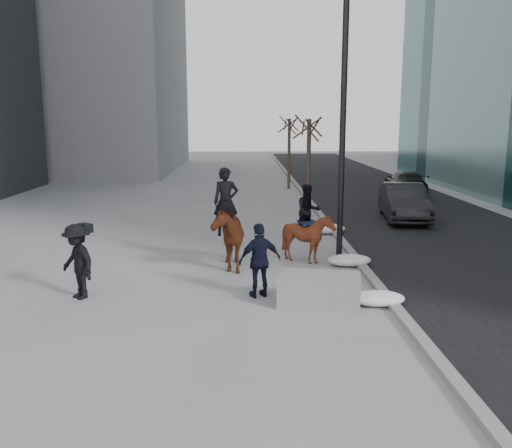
{
  "coord_description": "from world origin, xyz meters",
  "views": [
    {
      "loc": [
        -0.29,
        -12.24,
        4.09
      ],
      "look_at": [
        0.0,
        1.2,
        1.5
      ],
      "focal_mm": 38.0,
      "sensor_mm": 36.0,
      "label": 1
    }
  ],
  "objects_px": {
    "planter": "(319,290)",
    "car_near": "(404,202)",
    "mounted_left": "(226,231)",
    "mounted_right": "(308,232)"
  },
  "relations": [
    {
      "from": "planter",
      "to": "car_near",
      "type": "xyz_separation_m",
      "value": [
        4.96,
        10.51,
        0.39
      ]
    },
    {
      "from": "planter",
      "to": "mounted_left",
      "type": "xyz_separation_m",
      "value": [
        -2.18,
        3.28,
        0.68
      ]
    },
    {
      "from": "planter",
      "to": "car_near",
      "type": "relative_size",
      "value": 0.39
    },
    {
      "from": "mounted_left",
      "to": "planter",
      "type": "bearing_deg",
      "value": -56.44
    },
    {
      "from": "planter",
      "to": "mounted_right",
      "type": "height_order",
      "value": "mounted_right"
    },
    {
      "from": "mounted_right",
      "to": "car_near",
      "type": "bearing_deg",
      "value": 54.86
    },
    {
      "from": "planter",
      "to": "mounted_right",
      "type": "bearing_deg",
      "value": 87.19
    },
    {
      "from": "car_near",
      "to": "mounted_right",
      "type": "bearing_deg",
      "value": -117.79
    },
    {
      "from": "car_near",
      "to": "mounted_right",
      "type": "height_order",
      "value": "mounted_right"
    },
    {
      "from": "planter",
      "to": "mounted_right",
      "type": "xyz_separation_m",
      "value": [
        0.18,
        3.73,
        0.55
      ]
    }
  ]
}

